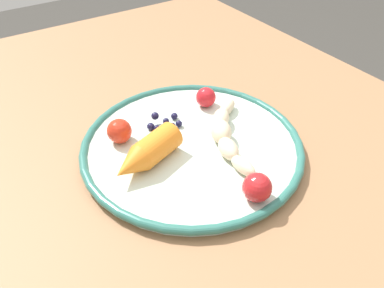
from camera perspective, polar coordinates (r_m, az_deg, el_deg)
The scene contains 8 objects.
dining_table at distance 0.65m, azimuth -3.73°, elevation -5.94°, with size 1.03×0.86×0.77m.
plate at distance 0.56m, azimuth 0.00°, elevation -0.23°, with size 0.32×0.32×0.02m.
banana at distance 0.56m, azimuth 5.13°, elevation 1.68°, with size 0.16×0.10×0.03m.
carrot_orange at distance 0.51m, azimuth -6.88°, elevation -1.45°, with size 0.07×0.11×0.04m.
blueberry_pile at distance 0.58m, azimuth -4.05°, elevation 2.98°, with size 0.06×0.06×0.02m.
tomato_near at distance 0.63m, azimuth 2.09°, elevation 7.01°, with size 0.03×0.03×0.03m, color red.
tomato_mid at distance 0.47m, azimuth 9.73°, elevation -6.43°, with size 0.04×0.04×0.04m, color red.
tomato_far at distance 0.56m, azimuth -10.84°, elevation 1.92°, with size 0.04×0.04×0.04m, color red.
Camera 1 is at (0.40, -0.21, 1.14)m, focal length 35.60 mm.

